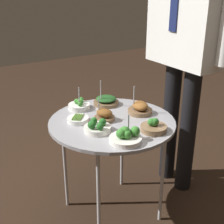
{
  "coord_description": "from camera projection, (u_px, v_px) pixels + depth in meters",
  "views": [
    {
      "loc": [
        1.33,
        -0.82,
        1.34
      ],
      "look_at": [
        0.0,
        0.0,
        0.68
      ],
      "focal_mm": 50.0,
      "sensor_mm": 36.0,
      "label": 1
    }
  ],
  "objects": [
    {
      "name": "bowl_asparagus_front_right",
      "position": [
        78.0,
        119.0,
        1.69
      ],
      "size": [
        0.12,
        0.12,
        0.03
      ],
      "color": "white",
      "rests_on": "serving_cart"
    },
    {
      "name": "bowl_roast_near_rim",
      "position": [
        140.0,
        109.0,
        1.79
      ],
      "size": [
        0.14,
        0.14,
        0.17
      ],
      "color": "brown",
      "rests_on": "serving_cart"
    },
    {
      "name": "ground_plane",
      "position": [
        112.0,
        211.0,
        1.96
      ],
      "size": [
        8.0,
        8.0,
        0.0
      ],
      "primitive_type": "plane",
      "color": "black"
    },
    {
      "name": "bowl_broccoli_far_rim",
      "position": [
        79.0,
        105.0,
        1.86
      ],
      "size": [
        0.13,
        0.13,
        0.15
      ],
      "color": "white",
      "rests_on": "serving_cart"
    },
    {
      "name": "bowl_broccoli_back_right",
      "position": [
        97.0,
        127.0,
        1.58
      ],
      "size": [
        0.14,
        0.14,
        0.07
      ],
      "color": "silver",
      "rests_on": "serving_cart"
    },
    {
      "name": "bowl_spinach_back_left",
      "position": [
        106.0,
        101.0,
        1.93
      ],
      "size": [
        0.16,
        0.16,
        0.16
      ],
      "color": "brown",
      "rests_on": "serving_cart"
    },
    {
      "name": "bowl_broccoli_mid_left",
      "position": [
        126.0,
        136.0,
        1.48
      ],
      "size": [
        0.16,
        0.16,
        0.13
      ],
      "color": "silver",
      "rests_on": "serving_cart"
    },
    {
      "name": "bowl_roast_mid_right",
      "position": [
        104.0,
        115.0,
        1.71
      ],
      "size": [
        0.12,
        0.11,
        0.12
      ],
      "color": "brown",
      "rests_on": "serving_cart"
    },
    {
      "name": "serving_cart",
      "position": [
        112.0,
        127.0,
        1.73
      ],
      "size": [
        0.7,
        0.7,
        0.63
      ],
      "color": "#939399",
      "rests_on": "ground_plane"
    },
    {
      "name": "bowl_broccoli_center",
      "position": [
        154.0,
        127.0,
        1.59
      ],
      "size": [
        0.14,
        0.14,
        0.07
      ],
      "color": "brown",
      "rests_on": "serving_cart"
    },
    {
      "name": "waiter_figure",
      "position": [
        188.0,
        24.0,
        1.84
      ],
      "size": [
        0.64,
        0.24,
        1.74
      ],
      "color": "black",
      "rests_on": "ground_plane"
    }
  ]
}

